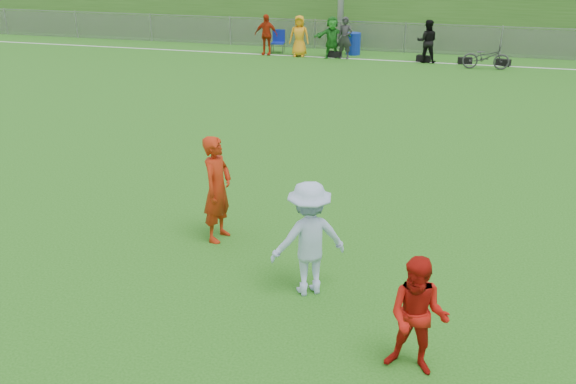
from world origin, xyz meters
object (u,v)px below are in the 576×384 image
(player_blue, at_px, (309,239))
(player_red_center, at_px, (418,317))
(player_red_left, at_px, (217,189))
(recycling_bin, at_px, (353,44))
(bicycle, at_px, (486,57))

(player_blue, bearing_deg, player_red_center, 106.91)
(player_red_left, xyz_separation_m, player_red_center, (3.62, -2.84, -0.17))
(player_red_left, xyz_separation_m, recycling_bin, (-0.51, 18.01, -0.49))
(player_red_left, xyz_separation_m, bicycle, (4.91, 16.27, -0.48))
(recycling_bin, xyz_separation_m, bicycle, (5.43, -1.74, 0.01))
(player_red_left, bearing_deg, player_red_center, -119.84)
(player_red_center, relative_size, bicycle, 0.89)
(player_blue, height_order, recycling_bin, player_blue)
(bicycle, bearing_deg, player_blue, 167.00)
(player_red_center, xyz_separation_m, bicycle, (1.30, 19.11, -0.32))
(player_red_left, relative_size, recycling_bin, 2.07)
(player_red_center, xyz_separation_m, player_blue, (-1.69, 1.50, 0.11))
(recycling_bin, bearing_deg, bicycle, -17.79)
(player_red_left, bearing_deg, player_blue, -116.60)
(recycling_bin, bearing_deg, player_red_center, -78.80)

